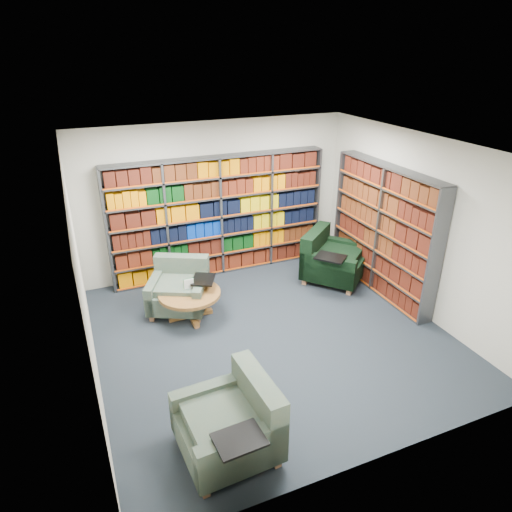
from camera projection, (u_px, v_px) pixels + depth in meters
name	position (u px, v px, depth m)	size (l,w,h in m)	color
room_shell	(273.00, 250.00, 6.30)	(5.02, 5.02, 2.82)	black
bookshelf_back	(219.00, 217.00, 8.38)	(4.00, 0.28, 2.20)	#47494F
bookshelf_right	(383.00, 231.00, 7.75)	(0.28, 2.50, 2.20)	#47494F
chair_teal_left	(180.00, 289.00, 7.49)	(1.21, 1.20, 0.82)	#0C2D37
chair_green_right	(330.00, 261.00, 8.37)	(1.42, 1.42, 0.92)	black
chair_teal_front	(235.00, 424.00, 4.80)	(1.01, 1.15, 0.87)	#0C2D37
coffee_table	(190.00, 297.00, 7.17)	(0.98, 0.98, 0.69)	brown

